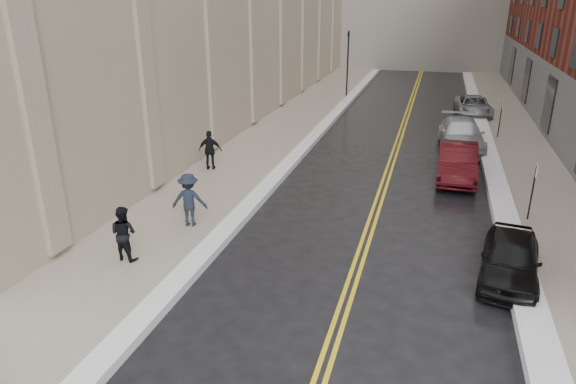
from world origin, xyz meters
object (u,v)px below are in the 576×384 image
Objects in this scene: car_silver_near at (461,134)px; pedestrian_b at (189,200)px; car_maroon at (457,162)px; car_silver_far at (473,106)px; car_black at (510,258)px; pedestrian_a at (124,233)px; pedestrian_c at (210,150)px.

pedestrian_b reaches higher than car_silver_near.
car_silver_far is (1.31, 13.84, -0.11)m from car_maroon.
car_silver_near is (-1.01, 13.86, 0.11)m from car_black.
car_silver_near reaches higher than car_maroon.
pedestrian_c is (-1.09, 8.74, 0.05)m from pedestrian_a.
car_black is at bearing -94.54° from car_silver_far.
pedestrian_b is 1.04× the size of pedestrian_c.
pedestrian_a reaches higher than car_silver_far.
car_maroon is at bearing 106.15° from car_black.
pedestrian_b is at bearing -129.08° from car_silver_near.
pedestrian_c is at bearing -167.81° from car_maroon.
car_silver_near is at bearing -115.27° from pedestrian_a.
car_maroon is 0.88× the size of car_silver_near.
pedestrian_b is at bearing -98.78° from pedestrian_a.
car_silver_near is 2.95× the size of pedestrian_c.
car_maroon is at bearing -99.94° from car_silver_far.
car_silver_near is 19.02m from pedestrian_a.
car_silver_far is (0.00, 22.58, -0.00)m from car_black.
car_black is 0.73× the size of car_silver_near.
pedestrian_b is at bearing -119.76° from car_silver_far.
car_black is 22.58m from car_silver_far.
car_silver_near is 3.13× the size of pedestrian_a.
car_black is 0.82× the size of car_silver_far.
pedestrian_b is at bearing 93.08° from pedestrian_c.
pedestrian_b is (-10.36, 0.57, 0.43)m from car_black.
car_maroon reaches higher than car_black.
car_maroon is 2.74× the size of pedestrian_a.
car_maroon is 2.58× the size of pedestrian_c.
car_silver_far is at bearing -107.26° from pedestrian_a.
car_black is 13.90m from car_silver_near.
pedestrian_c is at bearing 159.63° from car_black.
pedestrian_b is at bearing -175.52° from car_black.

